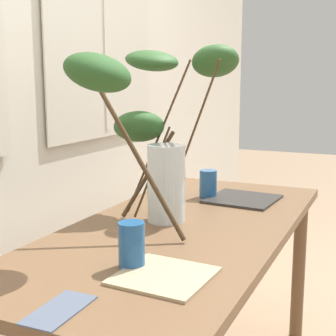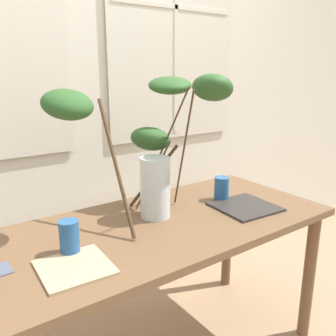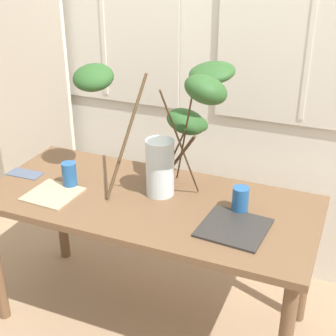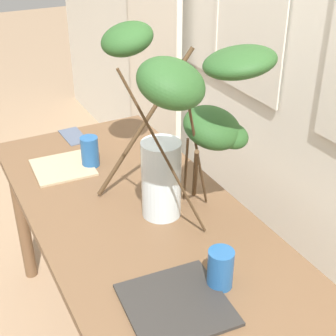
% 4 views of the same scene
% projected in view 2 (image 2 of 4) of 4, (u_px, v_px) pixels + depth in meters
% --- Properties ---
extents(back_wall_with_windows, '(5.94, 0.14, 3.04)m').
position_uv_depth(back_wall_with_windows, '(82.00, 41.00, 1.94)').
color(back_wall_with_windows, silver).
rests_on(back_wall_with_windows, ground).
extents(dining_table, '(1.59, 0.71, 0.73)m').
position_uv_depth(dining_table, '(159.00, 242.00, 1.60)').
color(dining_table, brown).
rests_on(dining_table, ground).
extents(vase_with_branches, '(0.84, 0.52, 0.67)m').
position_uv_depth(vase_with_branches, '(152.00, 133.00, 1.60)').
color(vase_with_branches, silver).
rests_on(vase_with_branches, dining_table).
extents(drinking_glass_blue_left, '(0.07, 0.07, 0.13)m').
position_uv_depth(drinking_glass_blue_left, '(69.00, 237.00, 1.30)').
color(drinking_glass_blue_left, '#235693').
rests_on(drinking_glass_blue_left, dining_table).
extents(drinking_glass_blue_right, '(0.08, 0.08, 0.12)m').
position_uv_depth(drinking_glass_blue_right, '(222.00, 189.00, 1.84)').
color(drinking_glass_blue_right, '#235693').
rests_on(drinking_glass_blue_right, dining_table).
extents(plate_square_left, '(0.24, 0.24, 0.01)m').
position_uv_depth(plate_square_left, '(75.00, 267.00, 1.22)').
color(plate_square_left, tan).
rests_on(plate_square_left, dining_table).
extents(plate_square_right, '(0.29, 0.29, 0.01)m').
position_uv_depth(plate_square_right, '(245.00, 207.00, 1.75)').
color(plate_square_right, '#2D2B28').
rests_on(plate_square_right, dining_table).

